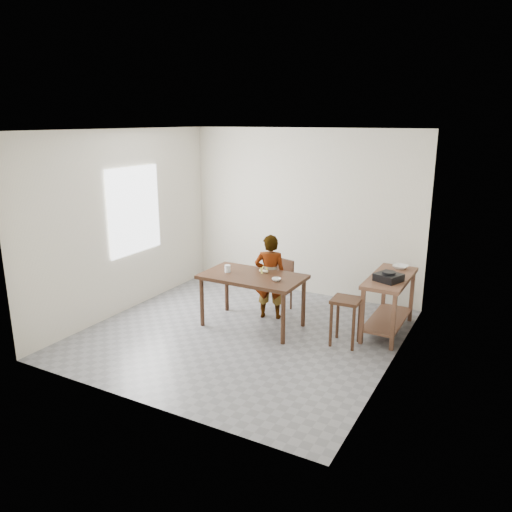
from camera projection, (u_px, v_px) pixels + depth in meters
The scene contains 17 objects.
floor at pixel (242, 335), 6.82m from camera, with size 4.00×4.00×0.04m, color slate.
ceiling at pixel (240, 128), 6.09m from camera, with size 4.00×4.00×0.04m, color white.
wall_back at pixel (303, 212), 8.17m from camera, with size 4.00×0.04×2.70m, color beige.
wall_front at pixel (135, 280), 4.75m from camera, with size 4.00×0.04×2.70m, color beige.
wall_left at pixel (123, 222), 7.39m from camera, with size 0.04×4.00×2.70m, color beige.
wall_right at pixel (399, 257), 5.53m from camera, with size 0.04×4.00×2.70m, color beige.
window_pane at pixel (135, 211), 7.49m from camera, with size 0.02×1.10×1.30m, color white.
dining_table at pixel (253, 301), 6.97m from camera, with size 1.40×0.80×0.75m, color #392114, non-canonical shape.
prep_counter at pixel (388, 304), 6.77m from camera, with size 0.50×1.20×0.80m, color brown, non-canonical shape.
child at pixel (270, 277), 7.21m from camera, with size 0.46×0.30×1.25m, color silver.
dining_chair at pixel (276, 285), 7.57m from camera, with size 0.37×0.37×0.77m, color #392114, non-canonical shape.
stool at pixel (345, 322), 6.41m from camera, with size 0.35×0.35×0.62m, color #392114, non-canonical shape.
glass_tumbler at pixel (228, 269), 7.00m from camera, with size 0.08×0.08×0.10m, color white.
small_bowl at pixel (276, 279), 6.62m from camera, with size 0.12×0.12×0.04m, color white.
banana at pixel (263, 271), 6.98m from camera, with size 0.16×0.12×0.06m, color yellow, non-canonical shape.
serving_bowl at pixel (400, 267), 6.99m from camera, with size 0.21×0.21×0.05m, color white.
gas_burner at pixel (389, 277), 6.45m from camera, with size 0.29×0.29×0.10m, color black.
Camera 1 is at (3.17, -5.44, 2.83)m, focal length 35.00 mm.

